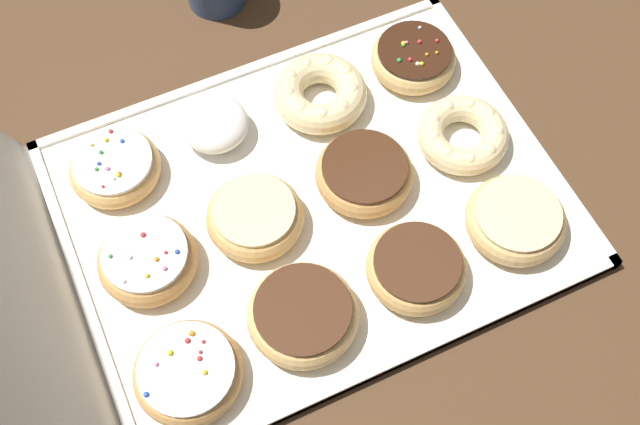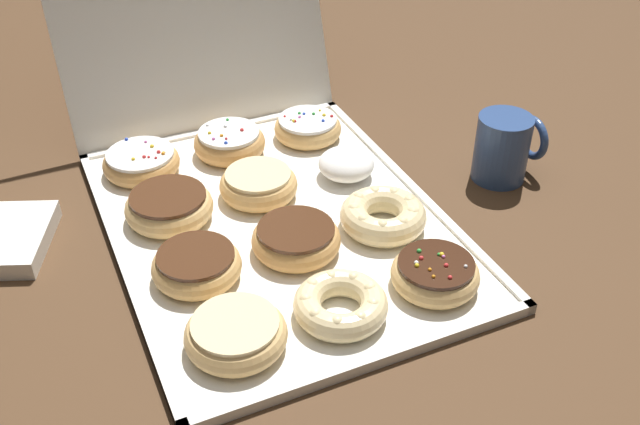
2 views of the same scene
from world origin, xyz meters
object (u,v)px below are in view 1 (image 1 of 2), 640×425
Objects in this scene: sprinkle_donut_2 at (413,58)px; sprinkle_donut_10 at (148,261)px; chocolate_frosted_donut_4 at (363,171)px; chocolate_frosted_donut_3 at (416,268)px; glazed_ring_donut_7 at (255,217)px; cruller_donut_1 at (463,135)px; cruller_donut_5 at (320,93)px; glazed_ring_donut_0 at (516,219)px; chocolate_frosted_donut_6 at (303,315)px; powdered_filled_donut_8 at (214,124)px; donut_box at (313,204)px; sprinkle_donut_11 at (115,167)px; sprinkle_donut_9 at (188,372)px.

sprinkle_donut_2 is 0.98× the size of sprinkle_donut_10.
sprinkle_donut_10 is at bearing 91.15° from chocolate_frosted_donut_4.
glazed_ring_donut_7 reaches higher than chocolate_frosted_donut_3.
cruller_donut_5 is (0.13, 0.13, 0.00)m from cruller_donut_1.
cruller_donut_1 is 0.27m from glazed_ring_donut_7.
chocolate_frosted_donut_3 is 0.14m from chocolate_frosted_donut_4.
chocolate_frosted_donut_4 is at bearing -88.85° from sprinkle_donut_10.
glazed_ring_donut_0 is 1.00× the size of chocolate_frosted_donut_4.
chocolate_frosted_donut_6 is at bearing 134.32° from chocolate_frosted_donut_4.
chocolate_frosted_donut_6 is (-0.26, 0.27, 0.00)m from sprinkle_donut_2.
chocolate_frosted_donut_3 is 0.30m from sprinkle_donut_10.
sprinkle_donut_2 is at bearing -89.55° from cruller_donut_5.
powdered_filled_donut_8 is at bearing -1.60° from glazed_ring_donut_7.
sprinkle_donut_2 is (0.13, 0.00, 0.00)m from cruller_donut_1.
cruller_donut_1 is 0.95× the size of cruller_donut_5.
chocolate_frosted_donut_3 is (-0.13, -0.07, 0.02)m from donut_box.
cruller_donut_5 is at bearing -91.00° from sprinkle_donut_11.
glazed_ring_donut_0 is at bearing -122.92° from donut_box.
sprinkle_donut_10 is 0.13m from sprinkle_donut_11.
cruller_donut_5 is at bearing -0.57° from chocolate_frosted_donut_4.
sprinkle_donut_9 is 0.14m from sprinkle_donut_10.
cruller_donut_5 reaches higher than glazed_ring_donut_7.
sprinkle_donut_2 is at bearing -72.05° from sprinkle_donut_10.
glazed_ring_donut_0 is 1.39× the size of powdered_filled_donut_8.
donut_box is 4.92× the size of glazed_ring_donut_0.
donut_box is 0.20m from cruller_donut_1.
donut_box is 0.16m from powdered_filled_donut_8.
sprinkle_donut_11 is (0.00, 0.40, -0.00)m from sprinkle_donut_2.
cruller_donut_5 is 1.08× the size of sprinkle_donut_11.
powdered_filled_donut_8 is at bearing -26.30° from sprinkle_donut_9.
glazed_ring_donut_0 is at bearing -107.50° from sprinkle_donut_10.
cruller_donut_5 is at bearing -64.40° from sprinkle_donut_10.
sprinkle_donut_9 is (-0.14, 0.13, -0.00)m from glazed_ring_donut_7.
glazed_ring_donut_0 is 0.13m from cruller_donut_1.
sprinkle_donut_10 reaches higher than cruller_donut_1.
cruller_donut_1 is 1.02× the size of sprinkle_donut_2.
chocolate_frosted_donut_4 and sprinkle_donut_9 have the same top height.
cruller_donut_1 is 0.96× the size of chocolate_frosted_donut_4.
glazed_ring_donut_7 is 0.14m from powdered_filled_donut_8.
cruller_donut_1 is at bearing -45.67° from chocolate_frosted_donut_3.
chocolate_frosted_donut_4 reaches higher than cruller_donut_1.
glazed_ring_donut_0 is 1.07× the size of sprinkle_donut_11.
sprinkle_donut_10 reaches higher than powdered_filled_donut_8.
donut_box is 5.21× the size of sprinkle_donut_2.
sprinkle_donut_2 is at bearing -56.65° from sprinkle_donut_9.
glazed_ring_donut_7 is (-0.00, 0.07, 0.03)m from donut_box.
glazed_ring_donut_0 is at bearing -87.56° from chocolate_frosted_donut_3.
chocolate_frosted_donut_6 is 1.08× the size of sprinkle_donut_10.
sprinkle_donut_2 is 0.29m from chocolate_frosted_donut_3.
chocolate_frosted_donut_3 is 0.27m from sprinkle_donut_9.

